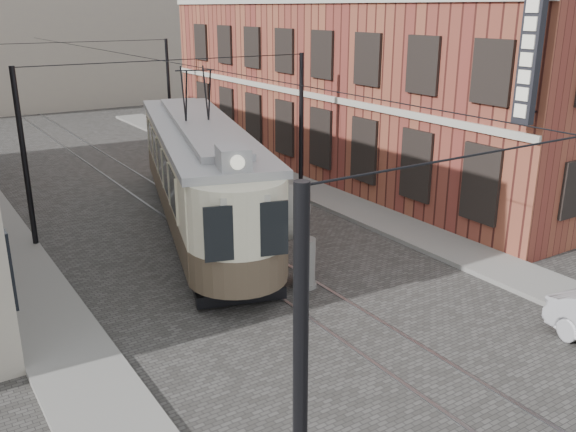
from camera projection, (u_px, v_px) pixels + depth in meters
ground at (269, 271)px, 19.20m from camera, size 120.00×120.00×0.00m
tram_rails at (269, 270)px, 19.20m from camera, size 1.54×80.00×0.02m
sidewalk_right at (413, 232)px, 22.26m from camera, size 2.00×60.00×0.15m
sidewalk_left at (51, 324)px, 15.84m from camera, size 2.00×60.00×0.15m
brick_building at (366, 45)px, 30.12m from camera, size 8.00×26.00×12.00m
distant_block at (4, 17)px, 48.84m from camera, size 28.00×10.00×14.00m
catenary at (191, 147)px, 22.13m from camera, size 11.00×30.20×6.00m
tram at (199, 150)px, 22.42m from camera, size 6.95×14.61×5.70m
elephant at (271, 226)px, 18.21m from camera, size 3.21×5.50×3.28m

